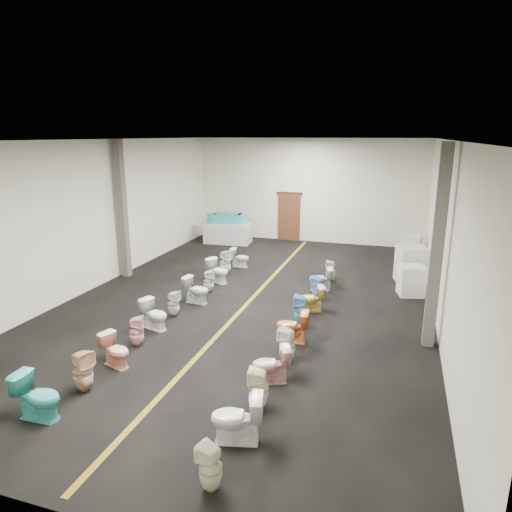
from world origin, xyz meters
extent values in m
plane|color=black|center=(0.00, 0.00, 0.00)|extent=(16.00, 16.00, 0.00)
plane|color=black|center=(0.00, 0.00, 4.50)|extent=(16.00, 16.00, 0.00)
plane|color=beige|center=(0.00, 8.00, 2.25)|extent=(10.00, 0.00, 10.00)
plane|color=beige|center=(0.00, -8.00, 2.25)|extent=(10.00, 0.00, 10.00)
plane|color=beige|center=(-5.00, 0.00, 2.25)|extent=(0.00, 16.00, 16.00)
plane|color=beige|center=(5.00, 0.00, 2.25)|extent=(0.00, 16.00, 16.00)
cube|color=#8A6514|center=(0.00, 0.00, 0.00)|extent=(0.12, 15.60, 0.01)
cube|color=#562D19|center=(-0.80, 7.94, 1.05)|extent=(1.00, 0.10, 2.10)
cube|color=#331C11|center=(-0.80, 7.95, 2.12)|extent=(1.15, 0.08, 0.10)
cube|color=#59544C|center=(-4.75, 1.00, 2.25)|extent=(0.25, 0.25, 4.50)
cube|color=#59544C|center=(4.75, -1.50, 2.25)|extent=(0.25, 0.25, 4.50)
cube|color=silver|center=(-3.23, 6.58, 0.44)|extent=(2.04, 1.11, 0.88)
cube|color=teal|center=(-3.23, 6.58, 1.05)|extent=(1.27, 0.79, 0.50)
cylinder|color=teal|center=(-3.82, 6.52, 1.05)|extent=(0.66, 0.66, 0.50)
cylinder|color=teal|center=(-2.63, 6.65, 1.05)|extent=(0.66, 0.66, 0.50)
cube|color=teal|center=(-3.23, 6.58, 1.25)|extent=(1.04, 0.57, 0.20)
cube|color=silver|center=(4.40, 1.89, 0.45)|extent=(0.84, 0.84, 0.89)
cube|color=silver|center=(4.40, 3.17, 0.59)|extent=(1.07, 1.07, 1.18)
cube|color=silver|center=(4.40, 4.32, 0.39)|extent=(0.78, 0.78, 0.78)
cube|color=silver|center=(4.40, 5.84, 0.51)|extent=(0.84, 0.84, 1.02)
imported|color=teal|center=(-1.59, -6.45, 0.41)|extent=(0.81, 0.48, 0.81)
imported|color=#E1AD8C|center=(-1.44, -5.51, 0.41)|extent=(0.48, 0.47, 0.82)
imported|color=#FCB090|center=(-1.42, -4.51, 0.35)|extent=(0.77, 0.58, 0.70)
imported|color=#EBA7AA|center=(-1.51, -3.57, 0.36)|extent=(0.41, 0.41, 0.71)
imported|color=white|center=(-1.61, -2.59, 0.37)|extent=(0.82, 0.61, 0.75)
imported|color=silver|center=(-1.55, -1.72, 0.34)|extent=(0.33, 0.32, 0.69)
imported|color=silver|center=(-1.40, -0.64, 0.38)|extent=(0.78, 0.49, 0.76)
imported|color=silver|center=(-1.43, 0.29, 0.35)|extent=(0.39, 0.38, 0.70)
imported|color=white|center=(-1.51, 1.25, 0.39)|extent=(0.87, 0.68, 0.78)
imported|color=white|center=(-1.61, 2.13, 0.43)|extent=(0.48, 0.47, 0.85)
imported|color=silver|center=(-1.44, 3.16, 0.34)|extent=(0.68, 0.40, 0.68)
imported|color=beige|center=(1.79, -7.07, 0.35)|extent=(0.39, 0.39, 0.70)
imported|color=white|center=(1.78, -6.02, 0.41)|extent=(0.89, 0.64, 0.82)
imported|color=#F6ECCA|center=(1.82, -5.06, 0.38)|extent=(0.40, 0.39, 0.76)
imported|color=#EBA8A8|center=(1.80, -4.17, 0.37)|extent=(0.84, 0.68, 0.75)
imported|color=silver|center=(1.89, -3.25, 0.38)|extent=(0.41, 0.40, 0.75)
imported|color=orange|center=(1.77, -2.29, 0.38)|extent=(0.79, 0.49, 0.76)
imported|color=#63ABD2|center=(1.76, -1.25, 0.39)|extent=(0.38, 0.37, 0.77)
imported|color=#E2C154|center=(1.83, -0.32, 0.36)|extent=(0.80, 0.63, 0.72)
imported|color=#67A3D8|center=(1.85, 0.61, 0.35)|extent=(0.42, 0.42, 0.71)
imported|color=silver|center=(1.78, 1.50, 0.36)|extent=(0.78, 0.56, 0.72)
imported|color=beige|center=(1.93, 2.47, 0.35)|extent=(0.39, 0.39, 0.70)
camera|label=1|loc=(3.92, -11.76, 4.63)|focal=32.00mm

